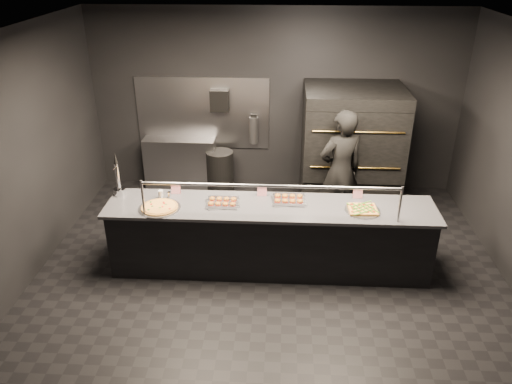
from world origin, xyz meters
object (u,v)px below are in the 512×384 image
service_counter (270,237)px  round_pizza (160,207)px  pizza_oven (351,148)px  square_pizza (363,210)px  slider_tray_a (222,202)px  prep_shelf (181,164)px  slider_tray_b (289,199)px  worker (340,172)px  beer_tap (119,183)px  trash_bin (220,173)px  fire_extinguisher (254,130)px  towel_dispenser (220,101)px

service_counter → round_pizza: (-1.35, -0.14, 0.47)m
pizza_oven → square_pizza: bearing=-92.3°
slider_tray_a → prep_shelf: bearing=113.4°
prep_shelf → slider_tray_b: (1.83, -2.18, 0.49)m
pizza_oven → worker: bearing=-106.5°
prep_shelf → square_pizza: 3.66m
square_pizza → beer_tap: bearing=175.0°
round_pizza → trash_bin: size_ratio=0.69×
slider_tray_b → worker: (0.74, 0.97, -0.03)m
service_counter → round_pizza: 1.44m
round_pizza → service_counter: bearing=6.0°
round_pizza → slider_tray_a: (0.75, 0.16, 0.01)m
prep_shelf → fire_extinguisher: (1.25, 0.08, 0.61)m
worker → beer_tap: bearing=-3.9°
towel_dispenser → slider_tray_b: bearing=-63.4°
fire_extinguisher → square_pizza: fire_extinguisher is taller
service_counter → pizza_oven: bearing=57.7°
towel_dispenser → trash_bin: size_ratio=0.47×
beer_tap → round_pizza: 0.70m
prep_shelf → towel_dispenser: size_ratio=3.43×
round_pizza → beer_tap: bearing=150.3°
fire_extinguisher → round_pizza: 2.74m
fire_extinguisher → trash_bin: size_ratio=0.67×
prep_shelf → beer_tap: beer_tap is taller
towel_dispenser → round_pizza: bearing=-100.2°
beer_tap → slider_tray_a: size_ratio=1.29×
prep_shelf → fire_extinguisher: 1.39m
round_pizza → square_pizza: (2.48, 0.07, 0.00)m
prep_shelf → worker: size_ratio=0.66×
worker → round_pizza: bearing=7.1°
slider_tray_b → trash_bin: 2.38m
service_counter → pizza_oven: size_ratio=2.15×
worker → fire_extinguisher: bearing=-65.8°
slider_tray_a → service_counter: bearing=-1.5°
pizza_oven → fire_extinguisher: pizza_oven is taller
beer_tap → slider_tray_b: beer_tap is taller
beer_tap → prep_shelf: bearing=80.6°
slider_tray_a → worker: (1.56, 1.09, -0.03)m
round_pizza → slider_tray_a: slider_tray_a is taller
square_pizza → prep_shelf: bearing=138.7°
square_pizza → fire_extinguisher: bearing=120.8°
pizza_oven → towel_dispenser: bearing=166.9°
beer_tap → round_pizza: size_ratio=1.14×
prep_shelf → fire_extinguisher: fire_extinguisher is taller
pizza_oven → prep_shelf: size_ratio=1.59×
pizza_oven → beer_tap: pizza_oven is taller
fire_extinguisher → beer_tap: bearing=-126.0°
round_pizza → slider_tray_b: 1.61m
round_pizza → square_pizza: 2.48m
square_pizza → towel_dispenser: bearing=129.4°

